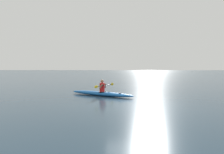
% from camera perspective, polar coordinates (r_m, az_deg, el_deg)
% --- Properties ---
extents(ground_plane, '(160.00, 160.00, 0.00)m').
position_cam_1_polar(ground_plane, '(10.38, 5.15, -7.69)').
color(ground_plane, '#233847').
extents(kayak, '(4.41, 2.79, 0.28)m').
position_cam_1_polar(kayak, '(13.20, -3.12, -4.72)').
color(kayak, '#1959A5').
rests_on(kayak, ground).
extents(kayaker, '(1.15, 2.06, 0.78)m').
position_cam_1_polar(kayaker, '(13.09, -2.75, -2.67)').
color(kayaker, red).
rests_on(kayaker, kayak).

